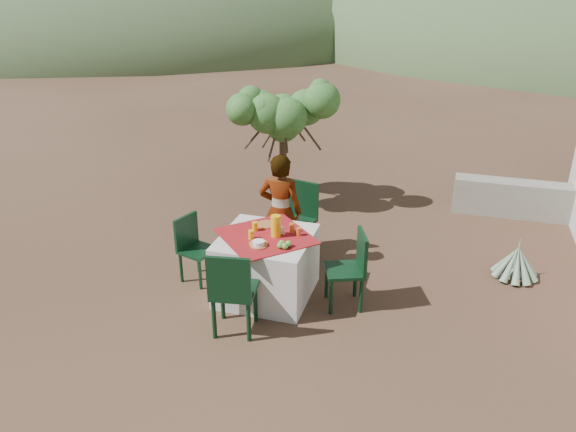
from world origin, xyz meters
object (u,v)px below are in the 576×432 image
object	(u,v)px
chair_left	(193,245)
juice_pitcher	(276,226)
chair_far	(298,216)
chair_right	(351,266)
shrub_tree	(287,119)
person	(281,212)
agave	(516,263)
table	(266,265)
chair_near	(232,290)

from	to	relation	value
chair_left	juice_pitcher	world-z (taller)	juice_pitcher
chair_far	chair_right	xyz separation A→B (m)	(0.91, -1.04, -0.05)
chair_far	shrub_tree	distance (m)	1.91
chair_left	chair_right	size ratio (longest dim) A/B	0.92
person	agave	distance (m)	2.98
chair_far	person	world-z (taller)	person
agave	chair_far	bearing A→B (deg)	-176.86
shrub_tree	table	bearing A→B (deg)	-78.39
table	shrub_tree	bearing A→B (deg)	101.61
chair_left	juice_pitcher	distance (m)	1.16
table	person	world-z (taller)	person
chair_near	juice_pitcher	world-z (taller)	juice_pitcher
chair_right	table	bearing A→B (deg)	-108.10
chair_left	shrub_tree	world-z (taller)	shrub_tree
table	juice_pitcher	world-z (taller)	juice_pitcher
chair_left	person	size ratio (longest dim) A/B	0.55
shrub_tree	chair_left	bearing A→B (deg)	-98.96
chair_far	juice_pitcher	bearing A→B (deg)	-75.20
table	agave	distance (m)	3.09
table	shrub_tree	xyz separation A→B (m)	(-0.55, 2.68, 1.03)
table	chair_far	size ratio (longest dim) A/B	1.31
juice_pitcher	chair_right	bearing A→B (deg)	1.98
juice_pitcher	table	bearing A→B (deg)	-168.47
chair_far	agave	bearing A→B (deg)	15.66
chair_near	chair_far	bearing A→B (deg)	-103.10
chair_left	agave	world-z (taller)	chair_left
chair_right	agave	xyz separation A→B (m)	(1.85, 1.19, -0.30)
table	juice_pitcher	size ratio (longest dim) A/B	5.19
chair_near	agave	xyz separation A→B (m)	(2.90, 2.09, -0.34)
chair_far	chair_near	world-z (taller)	chair_far
agave	chair_left	bearing A→B (deg)	-162.99
chair_near	shrub_tree	world-z (taller)	shrub_tree
chair_left	chair_far	bearing A→B (deg)	-28.70
chair_far	table	bearing A→B (deg)	-81.14
chair_far	chair_near	size ratio (longest dim) A/B	1.03
table	chair_left	size ratio (longest dim) A/B	1.58
person	shrub_tree	distance (m)	2.12
chair_near	person	world-z (taller)	person
agave	chair_near	bearing A→B (deg)	-144.19
chair_left	shrub_tree	size ratio (longest dim) A/B	0.46
person	agave	world-z (taller)	person
chair_near	agave	distance (m)	3.59
shrub_tree	chair_near	bearing A→B (deg)	-82.35
table	chair_far	distance (m)	1.11
chair_left	table	bearing A→B (deg)	-78.11
agave	juice_pitcher	bearing A→B (deg)	-155.78
chair_near	shrub_tree	xyz separation A→B (m)	(-0.47, 3.53, 0.87)
juice_pitcher	chair_far	bearing A→B (deg)	92.28
person	juice_pitcher	bearing A→B (deg)	101.64
table	chair_near	bearing A→B (deg)	-95.13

